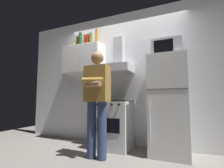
{
  "coord_description": "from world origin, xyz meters",
  "views": [
    {
      "loc": [
        1.14,
        -2.58,
        0.89
      ],
      "look_at": [
        0.0,
        0.0,
        1.15
      ],
      "focal_mm": 26.29,
      "sensor_mm": 36.0,
      "label": 1
    }
  ],
  "objects_px": {
    "microwave": "(167,49)",
    "refrigerator": "(169,105)",
    "bottle_wine_green": "(80,40)",
    "bottle_soda_red": "(88,40)",
    "bottle_rum_dark": "(78,42)",
    "bottle_liquor_amber": "(97,37)",
    "stove_oven": "(115,124)",
    "bottle_olive_oil": "(91,39)",
    "upper_cabinet": "(83,60)",
    "range_hood": "(117,63)",
    "bottle_beer_brown": "(85,41)",
    "person_standing": "(97,98)",
    "bottle_spice_jar": "(74,45)"
  },
  "relations": [
    {
      "from": "stove_oven",
      "to": "refrigerator",
      "type": "distance_m",
      "value": 1.02
    },
    {
      "from": "bottle_olive_oil",
      "to": "bottle_spice_jar",
      "type": "bearing_deg",
      "value": 173.6
    },
    {
      "from": "bottle_liquor_amber",
      "to": "range_hood",
      "type": "bearing_deg",
      "value": 3.34
    },
    {
      "from": "bottle_wine_green",
      "to": "bottle_soda_red",
      "type": "distance_m",
      "value": 0.19
    },
    {
      "from": "microwave",
      "to": "bottle_beer_brown",
      "type": "bearing_deg",
      "value": 176.08
    },
    {
      "from": "bottle_wine_green",
      "to": "bottle_spice_jar",
      "type": "xyz_separation_m",
      "value": [
        -0.19,
        0.04,
        -0.09
      ]
    },
    {
      "from": "bottle_olive_oil",
      "to": "bottle_soda_red",
      "type": "xyz_separation_m",
      "value": [
        -0.09,
        0.01,
        -0.01
      ]
    },
    {
      "from": "bottle_beer_brown",
      "to": "bottle_soda_red",
      "type": "bearing_deg",
      "value": -18.5
    },
    {
      "from": "range_hood",
      "to": "bottle_beer_brown",
      "type": "xyz_separation_m",
      "value": [
        -0.78,
        0.01,
        0.58
      ]
    },
    {
      "from": "range_hood",
      "to": "bottle_wine_green",
      "type": "distance_m",
      "value": 1.07
    },
    {
      "from": "refrigerator",
      "to": "bottle_spice_jar",
      "type": "height_order",
      "value": "bottle_spice_jar"
    },
    {
      "from": "bottle_wine_green",
      "to": "bottle_soda_red",
      "type": "bearing_deg",
      "value": -0.26
    },
    {
      "from": "upper_cabinet",
      "to": "range_hood",
      "type": "relative_size",
      "value": 1.2
    },
    {
      "from": "person_standing",
      "to": "bottle_wine_green",
      "type": "xyz_separation_m",
      "value": [
        -0.83,
        0.71,
        1.3
      ]
    },
    {
      "from": "microwave",
      "to": "person_standing",
      "type": "distance_m",
      "value": 1.45
    },
    {
      "from": "bottle_spice_jar",
      "to": "person_standing",
      "type": "bearing_deg",
      "value": -36.47
    },
    {
      "from": "refrigerator",
      "to": "bottle_wine_green",
      "type": "height_order",
      "value": "bottle_wine_green"
    },
    {
      "from": "upper_cabinet",
      "to": "bottle_rum_dark",
      "type": "xyz_separation_m",
      "value": [
        -0.18,
        0.03,
        0.43
      ]
    },
    {
      "from": "upper_cabinet",
      "to": "bottle_olive_oil",
      "type": "relative_size",
      "value": 3.41
    },
    {
      "from": "range_hood",
      "to": "person_standing",
      "type": "distance_m",
      "value": 1.01
    },
    {
      "from": "upper_cabinet",
      "to": "bottle_olive_oil",
      "type": "height_order",
      "value": "bottle_olive_oil"
    },
    {
      "from": "bottle_liquor_amber",
      "to": "bottle_wine_green",
      "type": "xyz_separation_m",
      "value": [
        -0.42,
        0.01,
        -0.0
      ]
    },
    {
      "from": "person_standing",
      "to": "bottle_spice_jar",
      "type": "distance_m",
      "value": 1.76
    },
    {
      "from": "refrigerator",
      "to": "bottle_wine_green",
      "type": "xyz_separation_m",
      "value": [
        -1.83,
        0.11,
        1.4
      ]
    },
    {
      "from": "upper_cabinet",
      "to": "bottle_beer_brown",
      "type": "bearing_deg",
      "value": 27.43
    },
    {
      "from": "range_hood",
      "to": "microwave",
      "type": "xyz_separation_m",
      "value": [
        0.95,
        -0.11,
        0.14
      ]
    },
    {
      "from": "bottle_soda_red",
      "to": "bottle_wine_green",
      "type": "bearing_deg",
      "value": 179.74
    },
    {
      "from": "refrigerator",
      "to": "person_standing",
      "type": "xyz_separation_m",
      "value": [
        -1.0,
        -0.61,
        0.1
      ]
    },
    {
      "from": "bottle_liquor_amber",
      "to": "bottle_olive_oil",
      "type": "height_order",
      "value": "bottle_liquor_amber"
    },
    {
      "from": "bottle_liquor_amber",
      "to": "bottle_soda_red",
      "type": "distance_m",
      "value": 0.24
    },
    {
      "from": "upper_cabinet",
      "to": "bottle_soda_red",
      "type": "height_order",
      "value": "bottle_soda_red"
    },
    {
      "from": "range_hood",
      "to": "refrigerator",
      "type": "distance_m",
      "value": 1.25
    },
    {
      "from": "microwave",
      "to": "bottle_wine_green",
      "type": "height_order",
      "value": "bottle_wine_green"
    },
    {
      "from": "bottle_liquor_amber",
      "to": "stove_oven",
      "type": "bearing_deg",
      "value": -12.45
    },
    {
      "from": "person_standing",
      "to": "bottle_rum_dark",
      "type": "distance_m",
      "value": 1.75
    },
    {
      "from": "refrigerator",
      "to": "bottle_rum_dark",
      "type": "bearing_deg",
      "value": 175.38
    },
    {
      "from": "bottle_wine_green",
      "to": "bottle_spice_jar",
      "type": "relative_size",
      "value": 2.13
    },
    {
      "from": "microwave",
      "to": "bottle_soda_red",
      "type": "relative_size",
      "value": 1.93
    },
    {
      "from": "range_hood",
      "to": "bottle_liquor_amber",
      "type": "distance_m",
      "value": 0.76
    },
    {
      "from": "bottle_liquor_amber",
      "to": "bottle_wine_green",
      "type": "distance_m",
      "value": 0.42
    },
    {
      "from": "microwave",
      "to": "refrigerator",
      "type": "bearing_deg",
      "value": -89.1
    },
    {
      "from": "upper_cabinet",
      "to": "bottle_soda_red",
      "type": "relative_size",
      "value": 3.62
    },
    {
      "from": "stove_oven",
      "to": "bottle_olive_oil",
      "type": "height_order",
      "value": "bottle_olive_oil"
    },
    {
      "from": "upper_cabinet",
      "to": "bottle_olive_oil",
      "type": "bearing_deg",
      "value": -9.02
    },
    {
      "from": "range_hood",
      "to": "bottle_olive_oil",
      "type": "xyz_separation_m",
      "value": [
        -0.6,
        -0.03,
        0.58
      ]
    },
    {
      "from": "microwave",
      "to": "bottle_liquor_amber",
      "type": "distance_m",
      "value": 1.48
    },
    {
      "from": "range_hood",
      "to": "bottle_spice_jar",
      "type": "relative_size",
      "value": 4.98
    },
    {
      "from": "bottle_olive_oil",
      "to": "stove_oven",
      "type": "bearing_deg",
      "value": -8.87
    },
    {
      "from": "range_hood",
      "to": "bottle_beer_brown",
      "type": "bearing_deg",
      "value": 179.2
    },
    {
      "from": "person_standing",
      "to": "bottle_wine_green",
      "type": "relative_size",
      "value": 5.11
    }
  ]
}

